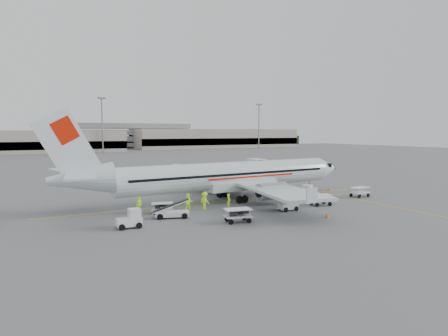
{
  "coord_description": "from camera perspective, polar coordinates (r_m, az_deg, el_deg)",
  "views": [
    {
      "loc": [
        -21.57,
        -39.37,
        8.24
      ],
      "look_at": [
        0.0,
        2.0,
        3.8
      ],
      "focal_mm": 30.0,
      "sensor_mm": 36.0,
      "label": 1
    }
  ],
  "objects": [
    {
      "name": "crew_a",
      "position": [
        40.82,
        0.75,
        -5.06
      ],
      "size": [
        0.68,
        0.69,
        1.6
      ],
      "primitive_type": "imported",
      "rotation": [
        0.0,
        0.0,
        0.84
      ],
      "color": "#B0F613",
      "rests_on": "ground"
    },
    {
      "name": "crew_b",
      "position": [
        39.64,
        -5.43,
        -5.22
      ],
      "size": [
        1.06,
        0.93,
        1.85
      ],
      "primitive_type": "imported",
      "rotation": [
        0.0,
        0.0,
        -0.29
      ],
      "color": "#B0F613",
      "rests_on": "ground"
    },
    {
      "name": "stripe_cross",
      "position": [
        48.14,
        20.8,
        -4.77
      ],
      "size": [
        0.2,
        20.0,
        0.01
      ],
      "primitive_type": "cube",
      "color": "yellow",
      "rests_on": "ground"
    },
    {
      "name": "tug_aft",
      "position": [
        33.62,
        -14.29,
        -7.48
      ],
      "size": [
        2.15,
        1.25,
        1.65
      ],
      "primitive_type": null,
      "rotation": [
        0.0,
        0.0,
        -0.02
      ],
      "color": "silver",
      "rests_on": "ground"
    },
    {
      "name": "cart_empty_a",
      "position": [
        43.88,
        14.5,
        -4.74
      ],
      "size": [
        2.57,
        1.77,
        1.23
      ],
      "primitive_type": null,
      "rotation": [
        0.0,
        0.0,
        -0.17
      ],
      "color": "silver",
      "rests_on": "ground"
    },
    {
      "name": "aircraft",
      "position": [
        45.24,
        1.21,
        1.63
      ],
      "size": [
        39.83,
        32.14,
        10.48
      ],
      "primitive_type": null,
      "rotation": [
        0.0,
        0.0,
        0.06
      ],
      "color": "silver",
      "rests_on": "ground"
    },
    {
      "name": "mast_east",
      "position": [
        187.32,
        5.33,
        6.25
      ],
      "size": [
        3.2,
        1.2,
        22.0
      ],
      "primitive_type": null,
      "color": "slate",
      "rests_on": "ground"
    },
    {
      "name": "cone_stbd",
      "position": [
        37.98,
        15.44,
        -6.87
      ],
      "size": [
        0.34,
        0.34,
        0.55
      ],
      "primitive_type": "cone",
      "color": "orange",
      "rests_on": "ground"
    },
    {
      "name": "cart_empty_b",
      "position": [
        51.03,
        19.98,
        -3.45
      ],
      "size": [
        2.57,
        1.64,
        1.29
      ],
      "primitive_type": null,
      "rotation": [
        0.0,
        0.0,
        0.08
      ],
      "color": "silver",
      "rests_on": "ground"
    },
    {
      "name": "cart_loaded_a",
      "position": [
        34.65,
        2.12,
        -7.24
      ],
      "size": [
        2.69,
        1.91,
        1.28
      ],
      "primitive_type": null,
      "rotation": [
        0.0,
        0.0,
        -0.2
      ],
      "color": "silver",
      "rests_on": "ground"
    },
    {
      "name": "cart_loaded_b",
      "position": [
        38.83,
        -9.39,
        -6.05
      ],
      "size": [
        2.41,
        1.84,
        1.11
      ],
      "primitive_type": null,
      "rotation": [
        0.0,
        0.0,
        -0.3
      ],
      "color": "silver",
      "rests_on": "ground"
    },
    {
      "name": "jet_bridge",
      "position": [
        60.3,
        6.67,
        -0.62
      ],
      "size": [
        3.62,
        14.76,
        3.84
      ],
      "primitive_type": null,
      "rotation": [
        0.0,
        0.0,
        -0.06
      ],
      "color": "silver",
      "rests_on": "ground"
    },
    {
      "name": "treeline",
      "position": [
        215.52,
        -21.83,
        3.65
      ],
      "size": [
        300.0,
        3.0,
        6.0
      ],
      "primitive_type": null,
      "color": "black",
      "rests_on": "ground"
    },
    {
      "name": "tug_fore",
      "position": [
        47.81,
        12.33,
        -3.59
      ],
      "size": [
        2.51,
        2.14,
        1.68
      ],
      "primitive_type": null,
      "rotation": [
        0.0,
        0.0,
        0.5
      ],
      "color": "silver",
      "rests_on": "ground"
    },
    {
      "name": "crew_c",
      "position": [
        40.23,
        -2.94,
        -5.0
      ],
      "size": [
        1.06,
        1.39,
        1.91
      ],
      "primitive_type": "imported",
      "rotation": [
        0.0,
        0.0,
        1.89
      ],
      "color": "#B0F613",
      "rests_on": "ground"
    },
    {
      "name": "crew_d",
      "position": [
        39.6,
        -12.79,
        -5.47
      ],
      "size": [
        1.01,
        0.95,
        1.68
      ],
      "primitive_type": "imported",
      "rotation": [
        0.0,
        0.0,
        3.85
      ],
      "color": "#B0F613",
      "rests_on": "ground"
    },
    {
      "name": "belt_loader",
      "position": [
        36.63,
        -7.91,
        -5.76
      ],
      "size": [
        4.56,
        2.87,
        2.31
      ],
      "primitive_type": null,
      "rotation": [
        0.0,
        0.0,
        -0.32
      ],
      "color": "silver",
      "rests_on": "ground"
    },
    {
      "name": "cone_nose",
      "position": [
        55.32,
        15.81,
        -3.04
      ],
      "size": [
        0.35,
        0.35,
        0.58
      ],
      "primitive_type": "cone",
      "color": "orange",
      "rests_on": "ground"
    },
    {
      "name": "ground",
      "position": [
        45.64,
        1.17,
        -4.97
      ],
      "size": [
        360.0,
        360.0,
        0.0
      ],
      "primitive_type": "plane",
      "color": "#56595B"
    },
    {
      "name": "terminal_east",
      "position": [
        205.88,
        -1.13,
        4.53
      ],
      "size": [
        90.0,
        26.0,
        10.0
      ],
      "primitive_type": null,
      "color": "gray",
      "rests_on": "ground"
    },
    {
      "name": "mast_center",
      "position": [
        159.62,
        -18.06,
        6.16
      ],
      "size": [
        3.2,
        1.2,
        22.0
      ],
      "primitive_type": null,
      "color": "slate",
      "rests_on": "ground"
    },
    {
      "name": "stripe_lead",
      "position": [
        45.64,
        1.17,
        -4.96
      ],
      "size": [
        44.0,
        0.2,
        0.01
      ],
      "primitive_type": "cube",
      "color": "yellow",
      "rests_on": "ground"
    },
    {
      "name": "tug_mid",
      "position": [
        40.28,
        9.73,
        -5.34
      ],
      "size": [
        1.99,
        1.16,
        1.52
      ],
      "primitive_type": null,
      "rotation": [
        0.0,
        0.0,
        -0.02
      ],
      "color": "silver",
      "rests_on": "ground"
    },
    {
      "name": "cone_port",
      "position": [
        61.9,
        -5.39,
        -1.92
      ],
      "size": [
        0.42,
        0.42,
        0.69
      ],
      "primitive_type": "cone",
      "color": "orange",
      "rests_on": "ground"
    },
    {
      "name": "parking_garage",
      "position": [
        204.74,
        -14.44,
        4.91
      ],
      "size": [
        62.0,
        24.0,
        14.0
      ],
      "primitive_type": null,
      "color": "slate",
      "rests_on": "ground"
    }
  ]
}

